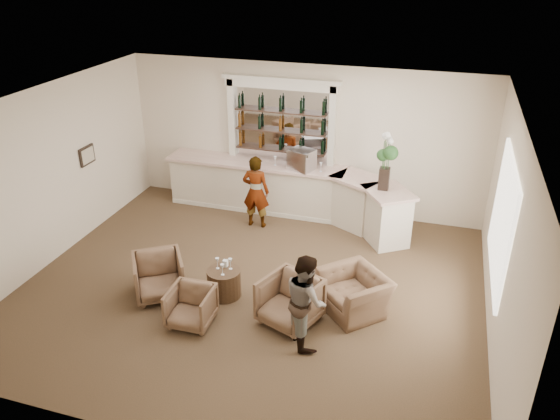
# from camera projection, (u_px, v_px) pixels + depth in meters

# --- Properties ---
(ground) EXTENTS (8.00, 8.00, 0.00)m
(ground) POSITION_uv_depth(u_px,v_px,m) (252.00, 287.00, 9.79)
(ground) COLOR brown
(ground) RESTS_ON ground
(room_shell) EXTENTS (8.04, 7.02, 3.32)m
(room_shell) POSITION_uv_depth(u_px,v_px,m) (272.00, 152.00, 9.32)
(room_shell) COLOR beige
(room_shell) RESTS_ON ground
(bar_counter) EXTENTS (5.72, 1.80, 1.14)m
(bar_counter) POSITION_uv_depth(u_px,v_px,m) (290.00, 191.00, 12.15)
(bar_counter) COLOR silver
(bar_counter) RESTS_ON ground
(back_bar_alcove) EXTENTS (2.64, 0.25, 3.00)m
(back_bar_alcove) POSITION_uv_depth(u_px,v_px,m) (281.00, 122.00, 11.95)
(back_bar_alcove) COLOR white
(back_bar_alcove) RESTS_ON ground
(cocktail_table) EXTENTS (0.59, 0.59, 0.50)m
(cocktail_table) POSITION_uv_depth(u_px,v_px,m) (224.00, 283.00, 9.46)
(cocktail_table) COLOR #46311E
(cocktail_table) RESTS_ON ground
(sommelier) EXTENTS (0.59, 0.40, 1.60)m
(sommelier) POSITION_uv_depth(u_px,v_px,m) (256.00, 192.00, 11.59)
(sommelier) COLOR gray
(sommelier) RESTS_ON ground
(guest) EXTENTS (0.88, 0.93, 1.52)m
(guest) POSITION_uv_depth(u_px,v_px,m) (306.00, 300.00, 8.14)
(guest) COLOR gray
(guest) RESTS_ON ground
(armchair_left) EXTENTS (1.15, 1.15, 0.77)m
(armchair_left) POSITION_uv_depth(u_px,v_px,m) (159.00, 276.00, 9.40)
(armchair_left) COLOR brown
(armchair_left) RESTS_ON ground
(armchair_center) EXTENTS (0.70, 0.72, 0.64)m
(armchair_center) POSITION_uv_depth(u_px,v_px,m) (191.00, 307.00, 8.72)
(armchair_center) COLOR brown
(armchair_center) RESTS_ON ground
(armchair_right) EXTENTS (1.10, 1.12, 0.79)m
(armchair_right) POSITION_uv_depth(u_px,v_px,m) (290.00, 301.00, 8.73)
(armchair_right) COLOR brown
(armchair_right) RESTS_ON ground
(armchair_far) EXTENTS (1.39, 1.39, 0.68)m
(armchair_far) POSITION_uv_depth(u_px,v_px,m) (354.00, 293.00, 9.04)
(armchair_far) COLOR brown
(armchair_far) RESTS_ON ground
(espresso_machine) EXTENTS (0.62, 0.57, 0.45)m
(espresso_machine) POSITION_uv_depth(u_px,v_px,m) (302.00, 160.00, 11.72)
(espresso_machine) COLOR #B1B1B6
(espresso_machine) RESTS_ON bar_counter
(flower_vase) EXTENTS (0.31, 0.31, 1.19)m
(flower_vase) POSITION_uv_depth(u_px,v_px,m) (386.00, 157.00, 10.58)
(flower_vase) COLOR black
(flower_vase) RESTS_ON bar_counter
(wine_glass_bar_left) EXTENTS (0.07, 0.07, 0.21)m
(wine_glass_bar_left) POSITION_uv_depth(u_px,v_px,m) (321.00, 167.00, 11.65)
(wine_glass_bar_left) COLOR white
(wine_glass_bar_left) RESTS_ON bar_counter
(wine_glass_bar_right) EXTENTS (0.07, 0.07, 0.21)m
(wine_glass_bar_right) POSITION_uv_depth(u_px,v_px,m) (275.00, 161.00, 12.00)
(wine_glass_bar_right) COLOR white
(wine_glass_bar_right) RESTS_ON bar_counter
(wine_glass_tbl_a) EXTENTS (0.07, 0.07, 0.21)m
(wine_glass_tbl_a) POSITION_uv_depth(u_px,v_px,m) (217.00, 263.00, 9.36)
(wine_glass_tbl_a) COLOR white
(wine_glass_tbl_a) RESTS_ON cocktail_table
(wine_glass_tbl_b) EXTENTS (0.07, 0.07, 0.21)m
(wine_glass_tbl_b) POSITION_uv_depth(u_px,v_px,m) (230.00, 264.00, 9.35)
(wine_glass_tbl_b) COLOR white
(wine_glass_tbl_b) RESTS_ON cocktail_table
(wine_glass_tbl_c) EXTENTS (0.07, 0.07, 0.21)m
(wine_glass_tbl_c) POSITION_uv_depth(u_px,v_px,m) (222.00, 270.00, 9.18)
(wine_glass_tbl_c) COLOR white
(wine_glass_tbl_c) RESTS_ON cocktail_table
(napkin_holder) EXTENTS (0.08, 0.08, 0.12)m
(napkin_holder) POSITION_uv_depth(u_px,v_px,m) (225.00, 263.00, 9.45)
(napkin_holder) COLOR silver
(napkin_holder) RESTS_ON cocktail_table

